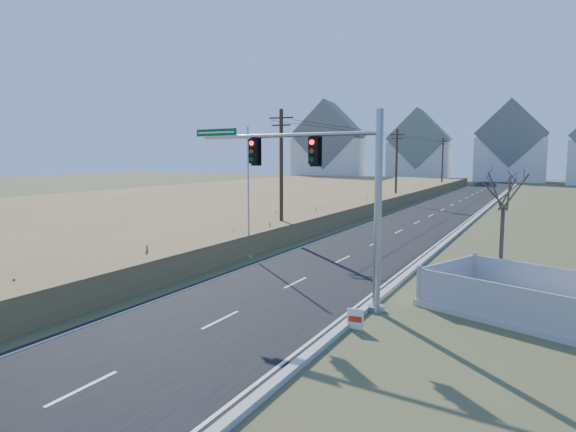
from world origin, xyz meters
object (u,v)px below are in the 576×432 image
Objects in this scene: flagpole at (248,206)px; bare_tree at (504,188)px; open_sign at (355,319)px; fence_enclosure at (521,305)px; traffic_signal_mast at (333,188)px.

bare_tree is at bearing -6.90° from flagpole.
open_sign is 0.12× the size of bare_tree.
flagpole is at bearing -174.68° from fence_enclosure.
flagpole reaches higher than bare_tree.
fence_enclosure is 1.03× the size of flagpole.
traffic_signal_mast is 8.23m from fence_enclosure.
flagpole is 1.34× the size of bare_tree.
fence_enclosure is 15.33m from flagpole.
traffic_signal_mast is at bearing 119.12° from open_sign.
open_sign is at bearing -114.79° from fence_enclosure.
flagpole is (-14.45, 4.37, 2.68)m from fence_enclosure.
fence_enclosure is 1.37× the size of bare_tree.
traffic_signal_mast reaches higher than flagpole.
open_sign is 0.09× the size of flagpole.
open_sign is at bearing -118.09° from bare_tree.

